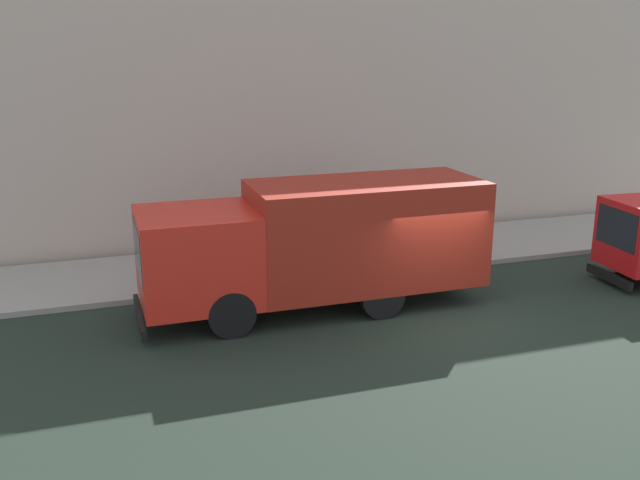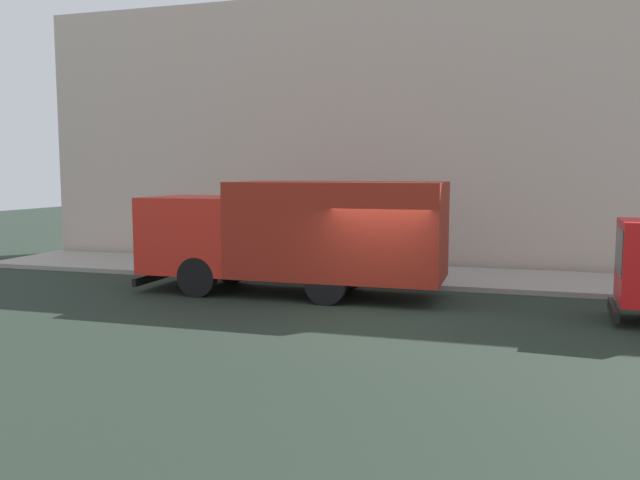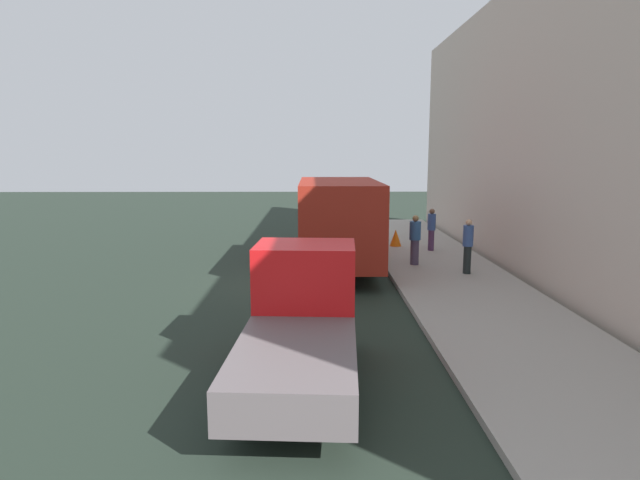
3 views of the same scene
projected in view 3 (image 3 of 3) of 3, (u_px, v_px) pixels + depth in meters
name	position (u px, v px, depth m)	size (l,w,h in m)	color
ground	(298.00, 283.00, 16.79)	(80.00, 80.00, 0.00)	#1F2B22
sidewalk	(455.00, 281.00, 16.84)	(3.95, 30.00, 0.15)	#9B948C
building_facade	(544.00, 126.00, 16.10)	(0.50, 30.00, 9.75)	#C4AFA0
large_utility_truck	(337.00, 218.00, 19.13)	(2.61, 8.55, 3.15)	red
small_flatbed_truck	(302.00, 322.00, 9.53)	(2.19, 4.88, 2.33)	red
pedestrian_walking	(431.00, 228.00, 21.51)	(0.44, 0.44, 1.70)	#4B2F54
pedestrian_standing	(415.00, 239.00, 18.78)	(0.51, 0.51, 1.76)	#463B54
pedestrian_third	(468.00, 245.00, 17.37)	(0.47, 0.47, 1.79)	black
traffic_cone_orange	(396.00, 238.00, 22.63)	(0.50, 0.50, 0.71)	orange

